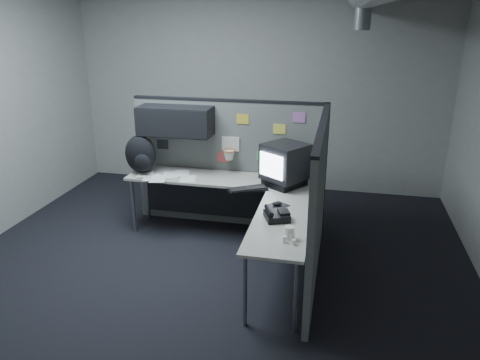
% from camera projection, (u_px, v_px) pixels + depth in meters
% --- Properties ---
extents(room, '(5.62, 5.62, 3.22)m').
position_uv_depth(room, '(263.00, 74.00, 4.17)').
color(room, black).
rests_on(room, ground).
extents(partition_back, '(2.44, 0.42, 1.63)m').
position_uv_depth(partition_back, '(214.00, 150.00, 5.83)').
color(partition_back, '#5E605E').
rests_on(partition_back, ground).
extents(partition_right, '(0.07, 2.23, 1.63)m').
position_uv_depth(partition_right, '(318.00, 203.00, 4.68)').
color(partition_right, '#5E605E').
rests_on(partition_right, ground).
extents(desk, '(2.31, 2.11, 0.73)m').
position_uv_depth(desk, '(236.00, 197.00, 5.39)').
color(desk, '#A9A598').
rests_on(desk, ground).
extents(monitor, '(0.60, 0.60, 0.49)m').
position_uv_depth(monitor, '(285.00, 164.00, 5.33)').
color(monitor, black).
rests_on(monitor, desk).
extents(keyboard, '(0.46, 0.37, 0.04)m').
position_uv_depth(keyboard, '(248.00, 189.00, 5.24)').
color(keyboard, black).
rests_on(keyboard, desk).
extents(mouse, '(0.27, 0.27, 0.05)m').
position_uv_depth(mouse, '(277.00, 205.00, 4.82)').
color(mouse, black).
rests_on(mouse, desk).
extents(phone, '(0.29, 0.31, 0.11)m').
position_uv_depth(phone, '(276.00, 215.00, 4.51)').
color(phone, black).
rests_on(phone, desk).
extents(bottles, '(0.12, 0.16, 0.08)m').
position_uv_depth(bottles, '(290.00, 238.00, 4.08)').
color(bottles, silver).
rests_on(bottles, desk).
extents(cup, '(0.10, 0.10, 0.12)m').
position_uv_depth(cup, '(289.00, 233.00, 4.11)').
color(cup, white).
rests_on(cup, desk).
extents(papers, '(0.80, 0.56, 0.02)m').
position_uv_depth(papers, '(166.00, 176.00, 5.69)').
color(papers, white).
rests_on(papers, desk).
extents(backpack, '(0.44, 0.39, 0.48)m').
position_uv_depth(backpack, '(141.00, 155.00, 5.75)').
color(backpack, black).
rests_on(backpack, desk).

